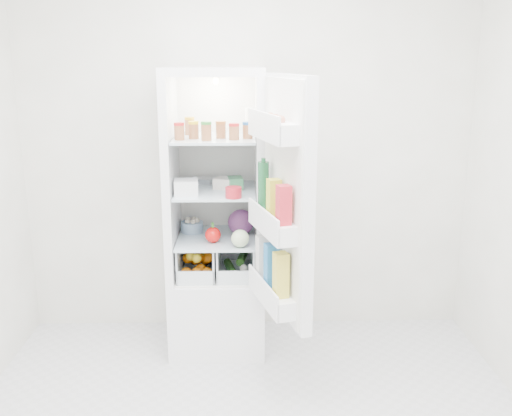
{
  "coord_description": "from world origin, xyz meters",
  "views": [
    {
      "loc": [
        -0.02,
        -2.29,
        1.85
      ],
      "look_at": [
        0.05,
        0.95,
        1.0
      ],
      "focal_mm": 40.0,
      "sensor_mm": 36.0,
      "label": 1
    }
  ],
  "objects_px": {
    "refrigerator": "(217,246)",
    "fridge_door": "(283,207)",
    "mushroom_bowl": "(192,227)",
    "red_cabbage": "(241,222)"
  },
  "relations": [
    {
      "from": "mushroom_bowl",
      "to": "red_cabbage",
      "type": "bearing_deg",
      "value": -11.81
    },
    {
      "from": "refrigerator",
      "to": "mushroom_bowl",
      "type": "bearing_deg",
      "value": 163.79
    },
    {
      "from": "mushroom_bowl",
      "to": "fridge_door",
      "type": "height_order",
      "value": "fridge_door"
    },
    {
      "from": "mushroom_bowl",
      "to": "fridge_door",
      "type": "relative_size",
      "value": 0.11
    },
    {
      "from": "refrigerator",
      "to": "mushroom_bowl",
      "type": "relative_size",
      "value": 12.5
    },
    {
      "from": "refrigerator",
      "to": "red_cabbage",
      "type": "relative_size",
      "value": 10.84
    },
    {
      "from": "refrigerator",
      "to": "red_cabbage",
      "type": "distance_m",
      "value": 0.23
    },
    {
      "from": "refrigerator",
      "to": "fridge_door",
      "type": "bearing_deg",
      "value": -58.6
    },
    {
      "from": "red_cabbage",
      "to": "mushroom_bowl",
      "type": "distance_m",
      "value": 0.33
    },
    {
      "from": "refrigerator",
      "to": "fridge_door",
      "type": "xyz_separation_m",
      "value": [
        0.38,
        -0.63,
        0.43
      ]
    }
  ]
}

